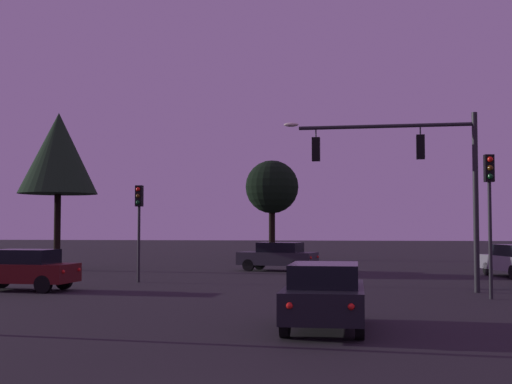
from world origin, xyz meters
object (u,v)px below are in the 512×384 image
at_px(traffic_signal_mast_arm, 416,166).
at_px(traffic_light_corner_left, 139,213).
at_px(tree_behind_sign, 272,187).
at_px(car_nearside_lane, 325,295).
at_px(car_crossing_left, 23,269).
at_px(tree_center_horizon, 58,154).
at_px(traffic_light_corner_right, 490,197).
at_px(car_parked_lot, 278,256).

distance_m(traffic_signal_mast_arm, traffic_light_corner_left, 11.75).
xyz_separation_m(traffic_signal_mast_arm, tree_behind_sign, (-7.46, 23.45, 0.60)).
relative_size(traffic_signal_mast_arm, car_nearside_lane, 1.72).
bearing_deg(car_crossing_left, traffic_signal_mast_arm, 5.15).
distance_m(traffic_light_corner_left, tree_center_horizon, 10.39).
distance_m(traffic_signal_mast_arm, traffic_light_corner_right, 3.40).
distance_m(traffic_light_corner_left, car_crossing_left, 5.65).
distance_m(tree_behind_sign, tree_center_horizon, 17.05).
relative_size(traffic_light_corner_right, tree_center_horizon, 0.55).
height_order(traffic_signal_mast_arm, traffic_light_corner_left, traffic_signal_mast_arm).
relative_size(car_crossing_left, tree_behind_sign, 0.58).
distance_m(traffic_light_corner_right, car_crossing_left, 16.76).
bearing_deg(car_parked_lot, car_crossing_left, -124.84).
bearing_deg(car_nearside_lane, traffic_light_corner_left, 123.01).
distance_m(car_crossing_left, tree_center_horizon, 13.11).
relative_size(car_nearside_lane, car_crossing_left, 1.00).
xyz_separation_m(tree_behind_sign, tree_center_horizon, (-10.48, -13.40, 1.15)).
xyz_separation_m(car_crossing_left, tree_center_horizon, (-3.49, 11.36, 5.55)).
bearing_deg(car_nearside_lane, traffic_signal_mast_arm, 71.38).
bearing_deg(traffic_light_corner_right, tree_behind_sign, 110.27).
bearing_deg(tree_behind_sign, car_crossing_left, -105.76).
bearing_deg(car_nearside_lane, car_parked_lot, 97.70).
distance_m(traffic_signal_mast_arm, tree_behind_sign, 24.62).
bearing_deg(traffic_signal_mast_arm, car_crossing_left, -174.85).
bearing_deg(traffic_light_corner_right, car_crossing_left, 176.25).
relative_size(traffic_signal_mast_arm, traffic_light_corner_left, 1.71).
bearing_deg(car_crossing_left, tree_center_horizon, 107.10).
relative_size(traffic_signal_mast_arm, car_crossing_left, 1.71).
height_order(traffic_signal_mast_arm, tree_center_horizon, tree_center_horizon).
relative_size(car_nearside_lane, tree_center_horizon, 0.48).
distance_m(traffic_light_corner_left, tree_behind_sign, 21.07).
xyz_separation_m(car_crossing_left, car_parked_lot, (8.47, 12.17, 0.00)).
height_order(tree_behind_sign, tree_center_horizon, tree_center_horizon).
xyz_separation_m(traffic_light_corner_right, car_crossing_left, (-16.53, 1.08, -2.54)).
relative_size(traffic_light_corner_left, car_nearside_lane, 1.00).
bearing_deg(tree_center_horizon, traffic_light_corner_left, -47.22).
bearing_deg(traffic_signal_mast_arm, car_nearside_lane, -108.62).
xyz_separation_m(car_parked_lot, tree_center_horizon, (-11.96, -0.81, 5.54)).
bearing_deg(traffic_light_corner_right, tree_center_horizon, 148.15).
height_order(traffic_signal_mast_arm, traffic_light_corner_right, traffic_signal_mast_arm).
height_order(car_nearside_lane, tree_behind_sign, tree_behind_sign).
xyz_separation_m(traffic_light_corner_left, traffic_light_corner_right, (13.36, -5.24, 0.40)).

